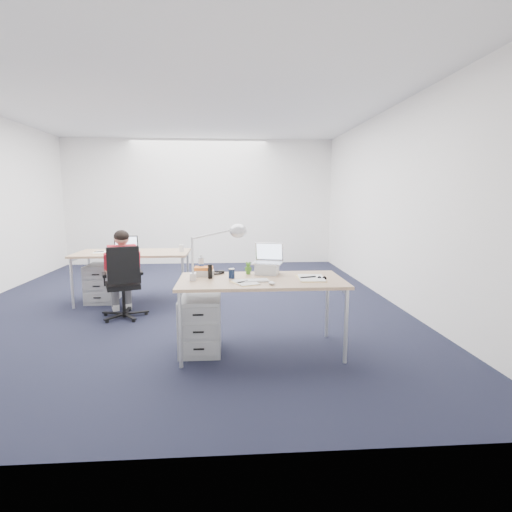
% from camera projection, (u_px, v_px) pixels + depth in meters
% --- Properties ---
extents(floor, '(7.00, 7.00, 0.00)m').
position_uv_depth(floor, '(185.00, 303.00, 5.78)').
color(floor, black).
rests_on(floor, ground).
extents(room, '(6.02, 7.02, 2.80)m').
position_uv_depth(room, '(182.00, 183.00, 5.53)').
color(room, white).
rests_on(room, ground).
extents(desk_near, '(1.60, 0.80, 0.73)m').
position_uv_depth(desk_near, '(261.00, 284.00, 3.89)').
color(desk_near, tan).
rests_on(desk_near, ground).
extents(desk_far, '(1.60, 0.80, 0.73)m').
position_uv_depth(desk_far, '(133.00, 255.00, 5.78)').
color(desk_far, tan).
rests_on(desk_far, ground).
extents(office_chair, '(0.75, 0.75, 0.93)m').
position_uv_depth(office_chair, '(124.00, 298.00, 5.03)').
color(office_chair, black).
rests_on(office_chair, ground).
extents(seated_person, '(0.48, 0.66, 1.10)m').
position_uv_depth(seated_person, '(122.00, 273.00, 5.14)').
color(seated_person, '#B31926').
rests_on(seated_person, ground).
extents(drawer_pedestal_near, '(0.40, 0.50, 0.55)m').
position_uv_depth(drawer_pedestal_near, '(200.00, 324.00, 3.94)').
color(drawer_pedestal_near, '#989B9D').
rests_on(drawer_pedestal_near, ground).
extents(drawer_pedestal_far, '(0.40, 0.50, 0.55)m').
position_uv_depth(drawer_pedestal_far, '(102.00, 283.00, 5.83)').
color(drawer_pedestal_far, '#989B9D').
rests_on(drawer_pedestal_far, ground).
extents(silver_laptop, '(0.35, 0.31, 0.31)m').
position_uv_depth(silver_laptop, '(267.00, 259.00, 4.11)').
color(silver_laptop, silver).
rests_on(silver_laptop, desk_near).
extents(wireless_keyboard, '(0.33, 0.17, 0.02)m').
position_uv_depth(wireless_keyboard, '(252.00, 281.00, 3.77)').
color(wireless_keyboard, white).
rests_on(wireless_keyboard, desk_near).
extents(computer_mouse, '(0.08, 0.10, 0.03)m').
position_uv_depth(computer_mouse, '(272.00, 283.00, 3.63)').
color(computer_mouse, white).
rests_on(computer_mouse, desk_near).
extents(headphones, '(0.23, 0.20, 0.03)m').
position_uv_depth(headphones, '(215.00, 272.00, 4.14)').
color(headphones, black).
rests_on(headphones, desk_near).
extents(can_koozie, '(0.07, 0.07, 0.10)m').
position_uv_depth(can_koozie, '(232.00, 273.00, 3.91)').
color(can_koozie, '#14213F').
rests_on(can_koozie, desk_near).
extents(water_bottle, '(0.08, 0.08, 0.20)m').
position_uv_depth(water_bottle, '(201.00, 265.00, 4.11)').
color(water_bottle, silver).
rests_on(water_bottle, desk_near).
extents(bear_figurine, '(0.07, 0.06, 0.13)m').
position_uv_depth(bear_figurine, '(248.00, 268.00, 4.12)').
color(bear_figurine, '#2A6C1C').
rests_on(bear_figurine, desk_near).
extents(book_stack, '(0.24, 0.22, 0.09)m').
position_uv_depth(book_stack, '(204.00, 271.00, 4.04)').
color(book_stack, silver).
rests_on(book_stack, desk_near).
extents(cordless_phone, '(0.04, 0.04, 0.14)m').
position_uv_depth(cordless_phone, '(210.00, 272.00, 3.89)').
color(cordless_phone, black).
rests_on(cordless_phone, desk_near).
extents(papers_left, '(0.27, 0.31, 0.01)m').
position_uv_depth(papers_left, '(245.00, 283.00, 3.70)').
color(papers_left, '#FFE193').
rests_on(papers_left, desk_near).
extents(papers_right, '(0.26, 0.35, 0.01)m').
position_uv_depth(papers_right, '(310.00, 278.00, 3.89)').
color(papers_right, '#FFE193').
rests_on(papers_right, desk_near).
extents(sunglasses, '(0.09, 0.06, 0.02)m').
position_uv_depth(sunglasses, '(322.00, 278.00, 3.87)').
color(sunglasses, black).
rests_on(sunglasses, desk_near).
extents(desk_lamp, '(0.51, 0.24, 0.56)m').
position_uv_depth(desk_lamp, '(210.00, 251.00, 3.80)').
color(desk_lamp, silver).
rests_on(desk_lamp, desk_near).
extents(dark_laptop, '(0.37, 0.36, 0.24)m').
position_uv_depth(dark_laptop, '(125.00, 244.00, 5.73)').
color(dark_laptop, black).
rests_on(dark_laptop, desk_far).
extents(far_cup, '(0.07, 0.07, 0.10)m').
position_uv_depth(far_cup, '(182.00, 248.00, 5.81)').
color(far_cup, white).
rests_on(far_cup, desk_far).
extents(far_papers, '(0.23, 0.31, 0.01)m').
position_uv_depth(far_papers, '(100.00, 252.00, 5.71)').
color(far_papers, white).
rests_on(far_papers, desk_far).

